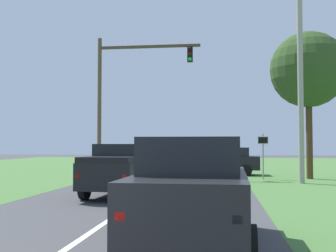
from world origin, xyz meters
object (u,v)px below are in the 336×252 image
oak_tree_right (308,70)px  crossing_suv_far (225,160)px  pickup_truck_lead (123,169)px  red_suv_near (193,190)px  traffic_light (123,87)px  keep_moving_sign (263,150)px  utility_pole_right (301,89)px

oak_tree_right → crossing_suv_far: size_ratio=1.90×
pickup_truck_lead → red_suv_near: bearing=-67.6°
traffic_light → oak_tree_right: 10.87m
keep_moving_sign → pickup_truck_lead: bearing=-126.9°
red_suv_near → keep_moving_sign: keep_moving_sign is taller
oak_tree_right → crossing_suv_far: 7.47m
pickup_truck_lead → keep_moving_sign: bearing=53.1°
pickup_truck_lead → oak_tree_right: (8.64, 8.69, 5.14)m
traffic_light → crossing_suv_far: size_ratio=1.94×
crossing_suv_far → utility_pole_right: utility_pole_right is taller
traffic_light → keep_moving_sign: size_ratio=3.37×
oak_tree_right → utility_pole_right: utility_pole_right is taller
pickup_truck_lead → oak_tree_right: bearing=45.2°
oak_tree_right → crossing_suv_far: oak_tree_right is taller
pickup_truck_lead → traffic_light: size_ratio=0.65×
red_suv_near → pickup_truck_lead: size_ratio=0.84×
red_suv_near → pickup_truck_lead: bearing=112.4°
keep_moving_sign → crossing_suv_far: bearing=123.0°
pickup_truck_lead → oak_tree_right: oak_tree_right is taller
keep_moving_sign → oak_tree_right: 5.28m
oak_tree_right → red_suv_near: bearing=-108.4°
traffic_light → keep_moving_sign: (8.22, -1.15, -3.84)m
keep_moving_sign → crossing_suv_far: size_ratio=0.57×
pickup_truck_lead → utility_pole_right: (7.68, 5.84, 3.71)m
red_suv_near → keep_moving_sign: size_ratio=1.84×
utility_pole_right → red_suv_near: bearing=-108.4°
red_suv_near → pickup_truck_lead: (-3.18, 7.71, -0.07)m
red_suv_near → pickup_truck_lead: 8.33m
crossing_suv_far → utility_pole_right: size_ratio=0.46×
keep_moving_sign → crossing_suv_far: 3.88m
utility_pole_right → traffic_light: bearing=161.3°
pickup_truck_lead → traffic_light: 10.43m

